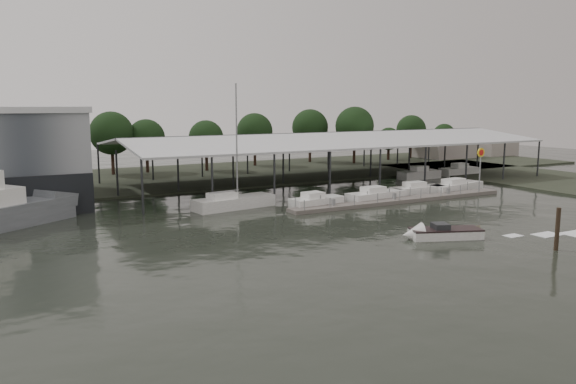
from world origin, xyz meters
TOP-DOWN VIEW (x-y plane):
  - ground at (0.00, 0.00)m, footprint 200.00×200.00m
  - land_strip_far at (0.00, 42.00)m, footprint 140.00×30.00m
  - land_strip_east at (45.00, 10.00)m, footprint 20.00×60.00m
  - covered_boat_shed at (17.00, 28.00)m, footprint 58.24×24.00m
  - floating_dock at (15.00, 10.00)m, footprint 28.00×2.00m
  - shell_fuel_sign at (27.00, 9.99)m, footprint 1.10×0.18m
  - distant_commercial_buildings at (59.03, 44.69)m, footprint 22.00×8.00m
  - white_sailboat at (-3.00, 15.32)m, footprint 9.08×3.91m
  - speedboat_underway at (6.49, -4.82)m, footprint 16.75×7.73m
  - moored_cruiser_0 at (5.01, 11.74)m, footprint 6.11×2.73m
  - moored_cruiser_1 at (12.93, 11.86)m, footprint 7.55×2.91m
  - moored_cruiser_2 at (19.67, 12.73)m, footprint 7.07×2.38m
  - moored_cruiser_3 at (25.81, 12.61)m, footprint 8.64×3.65m
  - horizon_tree_line at (20.95, 47.80)m, footprint 71.87×12.23m

SIDE VIEW (x-z plane):
  - ground at x=0.00m, z-range 0.00..0.00m
  - land_strip_far at x=0.00m, z-range -0.05..0.25m
  - land_strip_east at x=45.00m, z-range -0.05..0.25m
  - floating_dock at x=15.00m, z-range -0.50..0.90m
  - speedboat_underway at x=6.49m, z-range -0.61..1.39m
  - moored_cruiser_2 at x=19.67m, z-range -0.24..1.46m
  - moored_cruiser_1 at x=12.93m, z-range -0.24..1.46m
  - moored_cruiser_3 at x=25.81m, z-range -0.24..1.46m
  - moored_cruiser_0 at x=5.01m, z-range -0.24..1.46m
  - white_sailboat at x=-3.00m, z-range -5.86..7.17m
  - distant_commercial_buildings at x=59.03m, z-range -0.16..3.84m
  - shell_fuel_sign at x=27.00m, z-range 1.15..6.70m
  - horizon_tree_line at x=20.95m, z-range 0.90..11.21m
  - covered_boat_shed at x=17.00m, z-range 2.65..9.61m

